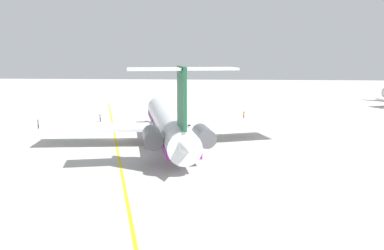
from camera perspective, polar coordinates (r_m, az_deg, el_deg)
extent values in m
plane|color=#B7B5AD|center=(72.73, -10.82, -1.70)|extent=(334.24, 334.24, 0.00)
cylinder|color=silver|center=(66.33, -3.45, 0.42)|extent=(39.19, 13.44, 4.19)
cone|color=silver|center=(85.71, -4.80, 2.55)|extent=(5.20, 4.95, 4.03)
cone|color=silver|center=(47.09, -0.99, -3.01)|extent=(6.79, 4.92, 3.57)
cube|color=#7A197F|center=(66.49, -3.44, -0.38)|extent=(38.36, 13.32, 0.92)
cube|color=silver|center=(67.11, -12.76, -0.33)|extent=(8.86, 18.20, 0.42)
cube|color=silver|center=(69.22, 5.44, 0.17)|extent=(12.08, 18.67, 0.42)
cylinder|color=#515156|center=(52.72, -5.59, -1.73)|extent=(5.67, 3.61, 2.43)
cube|color=silver|center=(52.77, -4.80, -1.71)|extent=(3.37, 2.05, 0.50)
cylinder|color=#515156|center=(53.56, 1.64, -1.50)|extent=(5.67, 3.61, 2.43)
cube|color=silver|center=(53.43, 0.87, -1.53)|extent=(3.37, 2.05, 0.50)
cube|color=#195133|center=(48.77, -1.46, 3.91)|extent=(5.62, 1.76, 7.43)
cube|color=silver|center=(47.75, -5.44, 7.85)|extent=(5.28, 6.88, 0.29)
cube|color=silver|center=(48.68, 2.56, 7.92)|extent=(5.28, 6.88, 0.29)
cylinder|color=black|center=(78.44, -4.33, 0.47)|extent=(0.46, 0.46, 3.18)
cylinder|color=black|center=(65.13, -6.25, -1.50)|extent=(0.46, 0.46, 3.18)
cylinder|color=black|center=(65.81, -0.40, -1.32)|extent=(0.46, 0.46, 3.18)
cylinder|color=black|center=(90.05, -12.72, 0.72)|extent=(0.11, 0.11, 0.86)
cylinder|color=black|center=(89.98, -12.81, 0.71)|extent=(0.11, 0.11, 0.86)
cylinder|color=gray|center=(89.90, -12.78, 1.20)|extent=(0.29, 0.29, 0.68)
sphere|color=tan|center=(89.83, -12.80, 1.50)|extent=(0.27, 0.27, 0.27)
cylinder|color=gray|center=(89.97, -12.68, 1.23)|extent=(0.08, 0.08, 0.58)
cylinder|color=gray|center=(89.82, -12.89, 1.21)|extent=(0.08, 0.08, 0.58)
cylinder|color=black|center=(85.21, -20.77, -0.19)|extent=(0.11, 0.11, 0.87)
cylinder|color=black|center=(85.32, -20.84, -0.18)|extent=(0.11, 0.11, 0.87)
cylinder|color=gray|center=(85.14, -20.84, 0.33)|extent=(0.29, 0.29, 0.69)
sphere|color=brown|center=(85.07, -20.86, 0.65)|extent=(0.27, 0.27, 0.27)
cylinder|color=gray|center=(85.00, -20.75, 0.35)|extent=(0.08, 0.08, 0.58)
cylinder|color=gray|center=(85.27, -20.93, 0.36)|extent=(0.08, 0.08, 0.58)
cylinder|color=black|center=(93.80, 7.32, 1.23)|extent=(0.10, 0.10, 0.81)
cylinder|color=black|center=(93.87, 7.25, 1.24)|extent=(0.10, 0.10, 0.81)
cylinder|color=orange|center=(93.73, 7.30, 1.67)|extent=(0.27, 0.27, 0.64)
sphere|color=#DBB28E|center=(93.67, 7.30, 1.94)|extent=(0.25, 0.25, 0.25)
cylinder|color=orange|center=(93.65, 7.39, 1.68)|extent=(0.07, 0.07, 0.54)
cylinder|color=orange|center=(93.81, 7.20, 1.70)|extent=(0.07, 0.07, 0.54)
cube|color=gold|center=(68.72, -10.66, -2.37)|extent=(104.58, 32.67, 0.01)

